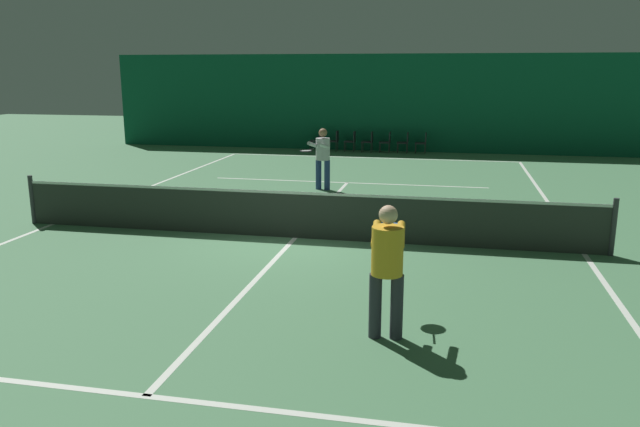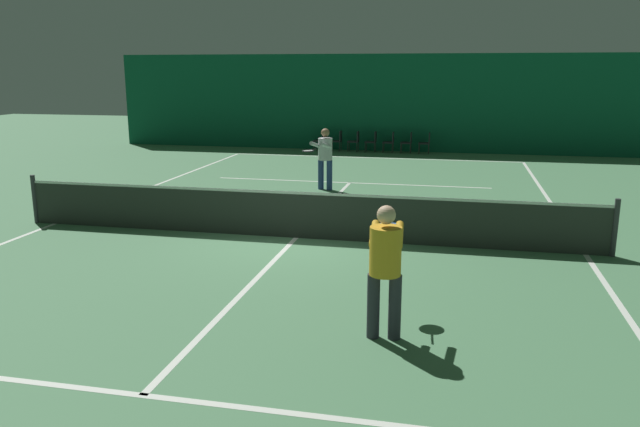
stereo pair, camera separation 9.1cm
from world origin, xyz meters
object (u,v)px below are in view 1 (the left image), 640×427
(courtside_chair_0, at_px, (317,139))
(courtside_chair_3, at_px, (369,140))
(courtside_chair_5, at_px, (405,141))
(tennis_net, at_px, (295,213))
(courtside_chair_2, at_px, (352,140))
(courtside_chair_1, at_px, (334,139))
(courtside_chair_4, at_px, (387,141))
(courtside_chair_6, at_px, (423,141))
(player_near, at_px, (387,261))
(player_far, at_px, (322,154))

(courtside_chair_0, height_order, courtside_chair_3, same)
(courtside_chair_0, height_order, courtside_chair_5, same)
(tennis_net, xyz_separation_m, courtside_chair_5, (1.15, 13.58, -0.03))
(courtside_chair_2, bearing_deg, courtside_chair_1, -90.00)
(courtside_chair_1, distance_m, courtside_chair_4, 2.17)
(tennis_net, xyz_separation_m, courtside_chair_4, (0.43, 13.58, -0.03))
(courtside_chair_1, xyz_separation_m, courtside_chair_3, (1.45, 0.00, 0.00))
(courtside_chair_2, xyz_separation_m, courtside_chair_6, (2.89, 0.00, 0.00))
(tennis_net, bearing_deg, courtside_chair_1, 97.30)
(courtside_chair_6, bearing_deg, courtside_chair_5, -90.00)
(tennis_net, distance_m, player_near, 4.97)
(player_near, bearing_deg, courtside_chair_3, 4.32)
(courtside_chair_2, xyz_separation_m, courtside_chair_5, (2.17, 0.00, 0.00))
(player_far, height_order, courtside_chair_6, player_far)
(tennis_net, height_order, courtside_chair_3, tennis_net)
(player_far, relative_size, courtside_chair_4, 2.05)
(tennis_net, relative_size, courtside_chair_3, 14.29)
(player_near, bearing_deg, courtside_chair_2, 6.57)
(courtside_chair_2, distance_m, courtside_chair_6, 2.89)
(courtside_chair_3, relative_size, courtside_chair_5, 1.00)
(courtside_chair_1, xyz_separation_m, courtside_chair_6, (3.62, 0.00, 0.00))
(player_near, height_order, courtside_chair_3, player_near)
(courtside_chair_5, bearing_deg, courtside_chair_3, -90.00)
(courtside_chair_2, height_order, courtside_chair_5, same)
(courtside_chair_4, bearing_deg, courtside_chair_3, -90.00)
(courtside_chair_0, relative_size, courtside_chair_2, 1.00)
(courtside_chair_1, xyz_separation_m, courtside_chair_5, (2.89, 0.00, 0.00))
(courtside_chair_0, height_order, courtside_chair_6, same)
(courtside_chair_4, distance_m, courtside_chair_5, 0.72)
(tennis_net, bearing_deg, courtside_chair_4, 88.18)
(courtside_chair_5, bearing_deg, courtside_chair_6, 90.00)
(player_near, distance_m, courtside_chair_3, 18.15)
(player_near, relative_size, courtside_chair_3, 2.05)
(courtside_chair_0, xyz_separation_m, courtside_chair_3, (2.17, 0.00, 0.00))
(player_near, relative_size, courtside_chair_2, 2.05)
(player_far, bearing_deg, tennis_net, 20.38)
(courtside_chair_6, bearing_deg, player_far, -15.83)
(player_near, height_order, player_far, player_far)
(player_near, distance_m, courtside_chair_4, 18.06)
(player_far, height_order, courtside_chair_0, player_far)
(courtside_chair_3, height_order, courtside_chair_4, same)
(courtside_chair_0, relative_size, courtside_chair_6, 1.00)
(courtside_chair_1, relative_size, courtside_chair_3, 1.00)
(courtside_chair_1, bearing_deg, courtside_chair_5, 90.00)
(courtside_chair_5, bearing_deg, player_near, 3.61)
(player_far, distance_m, courtside_chair_1, 8.53)
(courtside_chair_5, bearing_deg, courtside_chair_0, -90.00)
(courtside_chair_0, distance_m, courtside_chair_3, 2.17)
(courtside_chair_3, relative_size, courtside_chair_6, 1.00)
(player_near, bearing_deg, player_far, 12.49)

